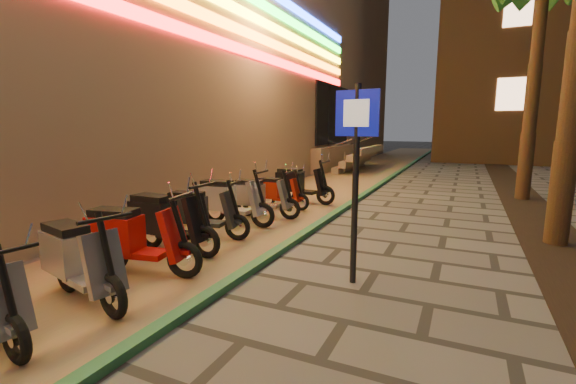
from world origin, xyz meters
The scene contains 12 objects.
parking_strip centered at (-2.60, 10.00, 0.01)m, with size 3.40×60.00×0.01m, color #8C7251.
green_curb centered at (-0.90, 10.00, 0.05)m, with size 0.18×60.00×0.10m, color #25653C.
mall_building centered at (-15.47, 10.02, 7.48)m, with size 24.23×44.00×15.00m.
pedestrian_sign centered at (0.61, 3.63, 1.77)m, with size 0.60×0.12×2.74m.
scooter_6 centered at (-2.40, 1.64, 0.54)m, with size 1.75×0.82×1.23m.
scooter_7 centered at (-2.47, 2.59, 0.55)m, with size 1.81×0.80×1.27m.
scooter_8 centered at (-2.76, 3.60, 0.56)m, with size 1.83×0.64×1.29m.
scooter_9 centered at (-2.75, 4.56, 0.52)m, with size 1.69×0.72×1.19m.
scooter_10 centered at (-2.83, 5.68, 0.56)m, with size 1.82×0.64×1.28m.
scooter_11 centered at (-2.53, 6.58, 0.51)m, with size 1.68×0.63×1.18m.
scooter_12 centered at (-2.60, 7.70, 0.46)m, with size 1.49×0.52×1.05m.
scooter_13 centered at (-2.41, 8.70, 0.55)m, with size 1.80×0.63×1.27m.
Camera 1 is at (1.95, -1.45, 2.18)m, focal length 24.00 mm.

